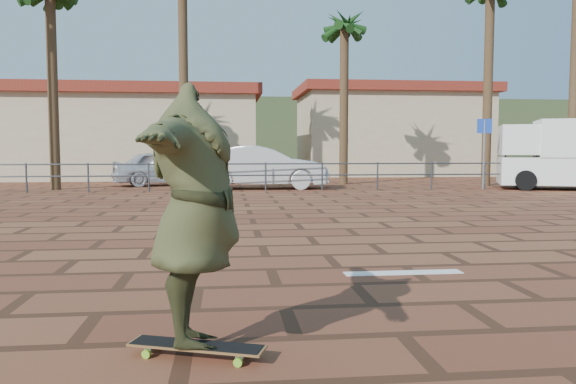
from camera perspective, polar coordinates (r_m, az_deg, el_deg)
The scene contains 14 objects.
ground at distance 7.77m, azimuth 3.93°, elevation -6.41°, with size 120.00×120.00×0.00m, color brown.
paint_stripe at distance 6.80m, azimuth 11.63°, elevation -8.03°, with size 1.40×0.22×0.01m, color white.
guardrail at distance 19.58m, azimuth -2.29°, elevation 2.09°, with size 24.06×0.06×1.00m.
palm_center at distance 24.03m, azimuth 5.76°, elevation 16.11°, with size 2.40×2.40×7.75m.
building_west at distance 29.89m, azimuth -15.28°, elevation 5.78°, with size 12.60×7.60×4.50m.
building_east at distance 32.89m, azimuth 10.33°, elevation 6.17°, with size 10.60×6.60×5.00m.
hill_front at distance 57.55m, azimuth -4.94°, elevation 5.87°, with size 70.00×18.00×6.00m, color #384C28.
hill_back at distance 66.83m, azimuth -24.40°, elevation 6.14°, with size 35.00×14.00×8.00m, color #384C28.
longboard at distance 4.10m, azimuth -9.27°, elevation -15.23°, with size 0.98×0.52×0.10m.
skateboarder at distance 3.89m, azimuth -9.43°, elevation -2.37°, with size 2.22×0.60×1.80m, color #414424.
campervan at distance 22.68m, azimuth 26.91°, elevation 3.55°, with size 5.25×3.67×2.51m.
car_silver at distance 23.13m, azimuth -12.38°, elevation 2.39°, with size 1.66×4.13×1.41m, color silver.
car_white at distance 20.69m, azimuth -2.64°, elevation 2.51°, with size 1.67×4.80×1.58m, color silver.
street_sign at distance 21.62m, azimuth 19.30°, elevation 4.99°, with size 0.51×0.18×2.55m.
Camera 1 is at (-1.36, -7.51, 1.45)m, focal length 35.00 mm.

